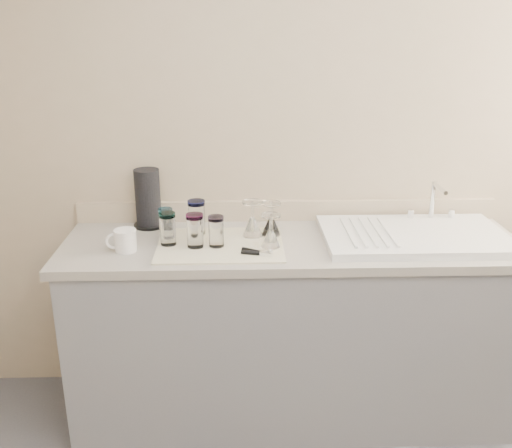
{
  "coord_description": "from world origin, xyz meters",
  "views": [
    {
      "loc": [
        -0.24,
        -1.18,
        1.83
      ],
      "look_at": [
        -0.17,
        1.15,
        1.0
      ],
      "focal_mm": 40.0,
      "sensor_mm": 36.0,
      "label": 1
    }
  ],
  "objects_px": {
    "tumbler_lavender": "(216,231)",
    "paper_towel_roll": "(148,199)",
    "can_opener": "(257,252)",
    "sink_unit": "(414,235)",
    "tumbler_magenta": "(168,228)",
    "white_mug": "(125,240)",
    "goblet_back_right": "(271,224)",
    "tumbler_cyan": "(197,217)",
    "tumbler_teal": "(166,222)",
    "tumbler_blue": "(195,230)",
    "goblet_back_left": "(252,224)",
    "goblet_front_right": "(271,236)"
  },
  "relations": [
    {
      "from": "goblet_back_left",
      "to": "goblet_front_right",
      "type": "relative_size",
      "value": 1.12
    },
    {
      "from": "tumbler_cyan",
      "to": "tumbler_blue",
      "type": "bearing_deg",
      "value": -88.91
    },
    {
      "from": "goblet_front_right",
      "to": "can_opener",
      "type": "xyz_separation_m",
      "value": [
        -0.06,
        -0.09,
        -0.04
      ]
    },
    {
      "from": "tumbler_lavender",
      "to": "paper_towel_roll",
      "type": "bearing_deg",
      "value": 138.77
    },
    {
      "from": "tumbler_teal",
      "to": "paper_towel_roll",
      "type": "height_order",
      "value": "paper_towel_roll"
    },
    {
      "from": "tumbler_cyan",
      "to": "tumbler_lavender",
      "type": "xyz_separation_m",
      "value": [
        0.09,
        -0.16,
        -0.01
      ]
    },
    {
      "from": "goblet_back_left",
      "to": "paper_towel_roll",
      "type": "distance_m",
      "value": 0.53
    },
    {
      "from": "tumbler_cyan",
      "to": "tumbler_lavender",
      "type": "height_order",
      "value": "tumbler_cyan"
    },
    {
      "from": "goblet_back_right",
      "to": "white_mug",
      "type": "xyz_separation_m",
      "value": [
        -0.64,
        -0.16,
        -0.01
      ]
    },
    {
      "from": "tumbler_teal",
      "to": "tumbler_lavender",
      "type": "xyz_separation_m",
      "value": [
        0.23,
        -0.13,
        0.0
      ]
    },
    {
      "from": "tumbler_blue",
      "to": "white_mug",
      "type": "bearing_deg",
      "value": -176.09
    },
    {
      "from": "tumbler_lavender",
      "to": "paper_towel_roll",
      "type": "relative_size",
      "value": 0.49
    },
    {
      "from": "tumbler_blue",
      "to": "paper_towel_roll",
      "type": "height_order",
      "value": "paper_towel_roll"
    },
    {
      "from": "goblet_front_right",
      "to": "paper_towel_roll",
      "type": "height_order",
      "value": "paper_towel_roll"
    },
    {
      "from": "white_mug",
      "to": "tumbler_magenta",
      "type": "bearing_deg",
      "value": 16.23
    },
    {
      "from": "tumbler_blue",
      "to": "tumbler_lavender",
      "type": "distance_m",
      "value": 0.09
    },
    {
      "from": "tumbler_blue",
      "to": "tumbler_lavender",
      "type": "height_order",
      "value": "tumbler_blue"
    },
    {
      "from": "goblet_back_right",
      "to": "tumbler_cyan",
      "type": "bearing_deg",
      "value": 175.54
    },
    {
      "from": "sink_unit",
      "to": "tumbler_cyan",
      "type": "xyz_separation_m",
      "value": [
        -0.99,
        0.09,
        0.07
      ]
    },
    {
      "from": "tumbler_teal",
      "to": "paper_towel_roll",
      "type": "bearing_deg",
      "value": 122.44
    },
    {
      "from": "tumbler_magenta",
      "to": "sink_unit",
      "type": "bearing_deg",
      "value": 2.42
    },
    {
      "from": "sink_unit",
      "to": "paper_towel_roll",
      "type": "distance_m",
      "value": 1.25
    },
    {
      "from": "tumbler_magenta",
      "to": "can_opener",
      "type": "distance_m",
      "value": 0.41
    },
    {
      "from": "can_opener",
      "to": "paper_towel_roll",
      "type": "distance_m",
      "value": 0.65
    },
    {
      "from": "tumbler_teal",
      "to": "white_mug",
      "type": "xyz_separation_m",
      "value": [
        -0.16,
        -0.16,
        -0.03
      ]
    },
    {
      "from": "tumbler_lavender",
      "to": "can_opener",
      "type": "relative_size",
      "value": 1.0
    },
    {
      "from": "tumbler_teal",
      "to": "goblet_back_left",
      "type": "bearing_deg",
      "value": -1.56
    },
    {
      "from": "goblet_back_right",
      "to": "goblet_front_right",
      "type": "height_order",
      "value": "goblet_back_right"
    },
    {
      "from": "tumbler_blue",
      "to": "tumbler_lavender",
      "type": "bearing_deg",
      "value": 2.05
    },
    {
      "from": "tumbler_cyan",
      "to": "goblet_front_right",
      "type": "distance_m",
      "value": 0.37
    },
    {
      "from": "goblet_back_left",
      "to": "tumbler_lavender",
      "type": "bearing_deg",
      "value": -142.47
    },
    {
      "from": "can_opener",
      "to": "tumbler_magenta",
      "type": "bearing_deg",
      "value": 161.51
    },
    {
      "from": "tumbler_teal",
      "to": "can_opener",
      "type": "height_order",
      "value": "tumbler_teal"
    },
    {
      "from": "tumbler_cyan",
      "to": "goblet_back_right",
      "type": "bearing_deg",
      "value": -4.46
    },
    {
      "from": "tumbler_teal",
      "to": "tumbler_blue",
      "type": "relative_size",
      "value": 0.87
    },
    {
      "from": "tumbler_magenta",
      "to": "goblet_front_right",
      "type": "height_order",
      "value": "goblet_front_right"
    },
    {
      "from": "tumbler_magenta",
      "to": "goblet_back_right",
      "type": "bearing_deg",
      "value": 13.08
    },
    {
      "from": "sink_unit",
      "to": "tumbler_cyan",
      "type": "height_order",
      "value": "sink_unit"
    },
    {
      "from": "sink_unit",
      "to": "tumbler_magenta",
      "type": "xyz_separation_m",
      "value": [
        -1.1,
        -0.05,
        0.06
      ]
    },
    {
      "from": "sink_unit",
      "to": "tumbler_blue",
      "type": "bearing_deg",
      "value": -175.44
    },
    {
      "from": "tumbler_teal",
      "to": "tumbler_magenta",
      "type": "bearing_deg",
      "value": -78.94
    },
    {
      "from": "can_opener",
      "to": "paper_towel_roll",
      "type": "xyz_separation_m",
      "value": [
        -0.51,
        0.39,
        0.12
      ]
    },
    {
      "from": "sink_unit",
      "to": "goblet_back_right",
      "type": "distance_m",
      "value": 0.65
    },
    {
      "from": "tumbler_lavender",
      "to": "white_mug",
      "type": "xyz_separation_m",
      "value": [
        -0.39,
        -0.02,
        -0.03
      ]
    },
    {
      "from": "white_mug",
      "to": "goblet_back_right",
      "type": "bearing_deg",
      "value": 13.98
    },
    {
      "from": "can_opener",
      "to": "white_mug",
      "type": "distance_m",
      "value": 0.57
    },
    {
      "from": "sink_unit",
      "to": "tumbler_teal",
      "type": "xyz_separation_m",
      "value": [
        -1.12,
        0.06,
        0.05
      ]
    },
    {
      "from": "tumbler_teal",
      "to": "goblet_front_right",
      "type": "distance_m",
      "value": 0.49
    },
    {
      "from": "tumbler_teal",
      "to": "tumbler_blue",
      "type": "height_order",
      "value": "tumbler_blue"
    },
    {
      "from": "tumbler_teal",
      "to": "tumbler_cyan",
      "type": "bearing_deg",
      "value": 11.21
    }
  ]
}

